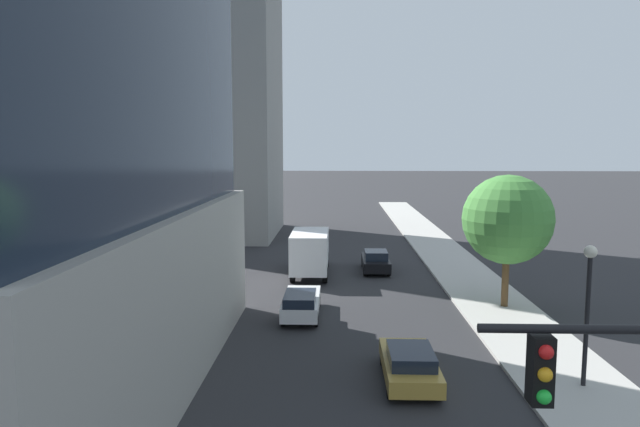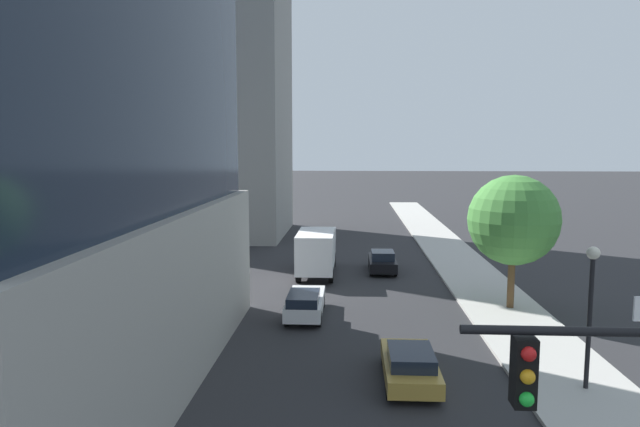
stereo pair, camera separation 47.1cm
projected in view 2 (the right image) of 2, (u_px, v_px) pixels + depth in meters
The scene contains 8 objects.
sidewalk at pixel (523, 331), 25.62m from camera, with size 4.13×120.00×0.15m, color #B2AFA8.
construction_building at pixel (208, 59), 53.14m from camera, with size 15.51×14.40×38.49m.
street_lamp at pixel (591, 294), 18.98m from camera, with size 0.44×0.44×4.95m.
street_tree at pixel (513, 220), 28.64m from camera, with size 4.62×4.62×6.88m.
car_black at pixel (382, 261), 38.12m from camera, with size 1.78×4.34×1.48m.
car_gold at pixel (410, 365), 20.08m from camera, with size 1.86×4.32×1.31m.
car_white at pixel (305, 303), 27.81m from camera, with size 1.76×4.66×1.45m.
box_truck at pixel (317, 249), 37.09m from camera, with size 2.34×7.08×3.01m.
Camera 2 is at (-0.34, -5.30, 8.39)m, focal length 31.51 mm.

